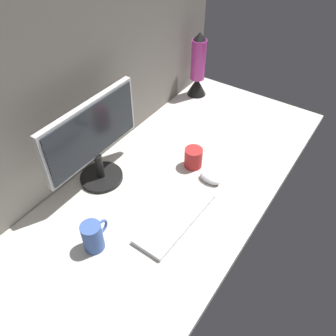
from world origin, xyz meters
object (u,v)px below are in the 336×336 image
(mug_red_plastic, at_px, (193,158))
(keyboard, at_px, (176,217))
(mug_ceramic_blue, at_px, (93,236))
(mouse, at_px, (210,178))
(lava_lamp, at_px, (198,70))
(monitor, at_px, (93,140))

(mug_red_plastic, bearing_deg, keyboard, -160.58)
(mug_red_plastic, height_order, mug_ceramic_blue, mug_ceramic_blue)
(mouse, distance_m, lava_lamp, 0.71)
(monitor, height_order, lava_lamp, monitor)
(monitor, distance_m, mug_red_plastic, 0.44)
(monitor, relative_size, mug_ceramic_blue, 4.04)
(keyboard, distance_m, mug_ceramic_blue, 0.32)
(keyboard, height_order, lava_lamp, lava_lamp)
(monitor, distance_m, mouse, 0.50)
(monitor, height_order, mug_red_plastic, monitor)
(mug_ceramic_blue, bearing_deg, mouse, -18.87)
(mouse, xyz_separation_m, mug_ceramic_blue, (-0.51, 0.18, 0.04))
(mouse, relative_size, mug_red_plastic, 1.06)
(keyboard, xyz_separation_m, mouse, (0.25, -0.01, 0.01))
(mug_red_plastic, distance_m, lava_lamp, 0.62)
(keyboard, distance_m, lava_lamp, 0.92)
(monitor, relative_size, mouse, 4.89)
(keyboard, height_order, mug_ceramic_blue, mug_ceramic_blue)
(mouse, distance_m, mug_ceramic_blue, 0.54)
(monitor, height_order, keyboard, monitor)
(mug_ceramic_blue, bearing_deg, monitor, 39.52)
(keyboard, bearing_deg, mug_ceramic_blue, 149.05)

